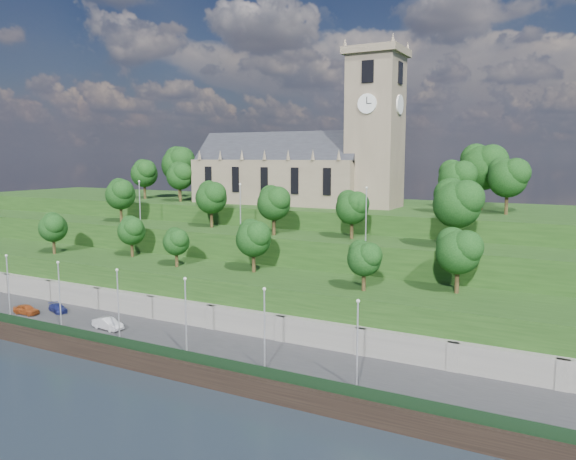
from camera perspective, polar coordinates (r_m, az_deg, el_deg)
The scene contains 17 objects.
ground at distance 68.43m, azimuth -16.95°, elevation -13.06°, with size 320.00×320.00×0.00m, color #1B252C.
promenade at distance 72.18m, azimuth -13.55°, elevation -11.01°, with size 160.00×12.00×2.00m, color #2D2D30.
quay_wall at distance 68.02m, azimuth -17.01°, elevation -12.20°, with size 160.00×0.50×2.20m, color black.
fence at distance 67.97m, azimuth -16.67°, elevation -10.87°, with size 160.00×0.10×1.20m, color black.
retaining_wall at distance 76.07m, azimuth -10.57°, elevation -8.77°, with size 160.00×2.10×5.00m.
embankment_lower at distance 80.28m, azimuth -7.89°, elevation -6.73°, with size 160.00×12.00×8.00m, color #1B3A13.
embankment_upper at distance 88.73m, azimuth -3.73°, elevation -3.98°, with size 160.00×10.00×12.00m, color #1B3A13.
hilltop at distance 106.60m, azimuth 2.22°, elevation -1.20°, with size 160.00×32.00×15.00m, color #1B3A13.
church at distance 101.41m, azimuth 1.67°, elevation 6.87°, with size 38.60×12.35×27.60m.
trees_lower at distance 76.35m, azimuth -5.14°, elevation -0.84°, with size 67.91×8.78×7.57m.
trees_upper at distance 83.34m, azimuth -0.64°, elevation 3.21°, with size 64.15×8.57×8.94m.
trees_hilltop at distance 100.49m, azimuth 2.57°, elevation 6.26°, with size 75.02×16.13×10.71m.
lamp_posts_promenade at distance 69.42m, azimuth -16.88°, elevation -6.76°, with size 60.36×0.36×8.65m.
lamp_posts_upper at distance 84.73m, azimuth -4.86°, elevation 2.59°, with size 40.36×0.36×7.65m.
car_left at distance 86.07m, azimuth -25.05°, elevation -7.32°, with size 1.59×3.96×1.35m, color #8F3F17.
car_middle at distance 75.11m, azimuth -17.84°, elevation -9.04°, with size 1.55×4.44×1.46m, color #9D9CA1.
car_right at distance 85.55m, azimuth -22.35°, elevation -7.34°, with size 1.58×3.88×1.13m, color navy.
Camera 1 is at (45.98, -44.80, 23.70)m, focal length 35.00 mm.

